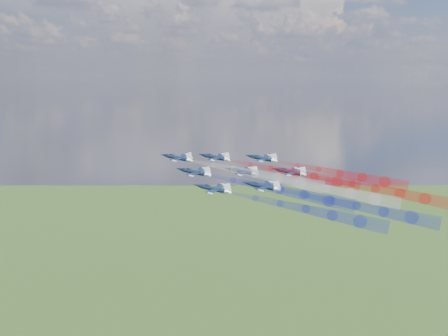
# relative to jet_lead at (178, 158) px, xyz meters

# --- Properties ---
(jet_lead) EXTENTS (14.41, 12.43, 5.63)m
(jet_lead) POSITION_rel_jet_lead_xyz_m (0.00, 0.00, 0.00)
(jet_lead) COLOR black
(trail_lead) EXTENTS (43.74, 13.30, 9.98)m
(trail_lead) POSITION_rel_jet_lead_xyz_m (26.48, -5.54, -3.49)
(trail_lead) COLOR white
(jet_inner_left) EXTENTS (14.41, 12.43, 5.63)m
(jet_inner_left) POSITION_rel_jet_lead_xyz_m (8.65, -12.26, -2.43)
(jet_inner_left) COLOR black
(trail_inner_left) EXTENTS (43.74, 13.30, 9.98)m
(trail_inner_left) POSITION_rel_jet_lead_xyz_m (35.14, -17.80, -5.92)
(trail_inner_left) COLOR #1726C5
(jet_inner_right) EXTENTS (14.41, 12.43, 5.63)m
(jet_inner_right) POSITION_rel_jet_lead_xyz_m (11.17, 7.76, -0.68)
(jet_inner_right) COLOR black
(trail_inner_right) EXTENTS (43.74, 13.30, 9.98)m
(trail_inner_right) POSITION_rel_jet_lead_xyz_m (37.65, 2.22, -4.17)
(trail_inner_right) COLOR red
(jet_outer_left) EXTENTS (14.41, 12.43, 5.63)m
(jet_outer_left) POSITION_rel_jet_lead_xyz_m (16.63, -22.53, -5.30)
(jet_outer_left) COLOR black
(trail_outer_left) EXTENTS (43.74, 13.30, 9.98)m
(trail_outer_left) POSITION_rel_jet_lead_xyz_m (43.11, -28.07, -8.78)
(trail_outer_left) COLOR #1726C5
(jet_center_third) EXTENTS (14.41, 12.43, 5.63)m
(jet_center_third) POSITION_rel_jet_lead_xyz_m (22.03, -3.33, -3.37)
(jet_center_third) COLOR black
(trail_center_third) EXTENTS (43.74, 13.30, 9.98)m
(trail_center_third) POSITION_rel_jet_lead_xyz_m (48.51, -8.87, -6.86)
(trail_center_third) COLOR white
(jet_outer_right) EXTENTS (14.41, 12.43, 5.63)m
(jet_outer_right) POSITION_rel_jet_lead_xyz_m (26.58, 14.34, -1.58)
(jet_outer_right) COLOR black
(trail_outer_right) EXTENTS (43.74, 13.30, 9.98)m
(trail_outer_right) POSITION_rel_jet_lead_xyz_m (53.06, 8.80, -5.07)
(trail_outer_right) COLOR red
(jet_rear_left) EXTENTS (14.41, 12.43, 5.63)m
(jet_rear_left) POSITION_rel_jet_lead_xyz_m (30.22, -17.56, -5.02)
(jet_rear_left) COLOR black
(trail_rear_left) EXTENTS (43.74, 13.30, 9.98)m
(trail_rear_left) POSITION_rel_jet_lead_xyz_m (56.71, -23.10, -8.50)
(trail_rear_left) COLOR #1726C5
(jet_rear_right) EXTENTS (14.41, 12.43, 5.63)m
(jet_rear_right) POSITION_rel_jet_lead_xyz_m (36.98, 2.27, -3.98)
(jet_rear_right) COLOR black
(trail_rear_right) EXTENTS (43.74, 13.30, 9.98)m
(trail_rear_right) POSITION_rel_jet_lead_xyz_m (63.46, -3.27, -7.46)
(trail_rear_right) COLOR red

